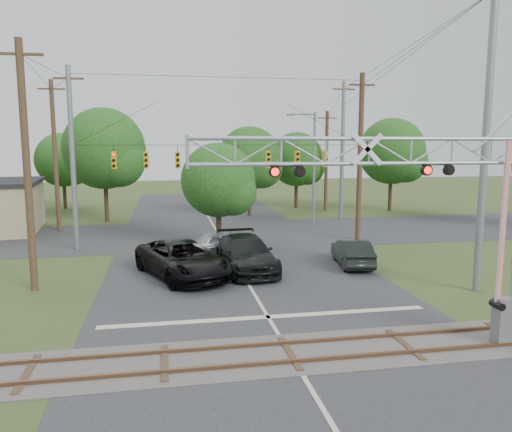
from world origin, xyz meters
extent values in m
plane|color=#374721|center=(0.00, 0.00, 0.00)|extent=(160.00, 160.00, 0.00)
cube|color=#28292B|center=(0.00, 10.00, 0.01)|extent=(14.00, 90.00, 0.02)
cube|color=#28292B|center=(0.00, 24.00, 0.01)|extent=(90.00, 12.00, 0.02)
cube|color=#4A4440|center=(0.00, 2.00, 0.02)|extent=(90.00, 3.20, 0.05)
cube|color=brown|center=(0.00, 1.28, 0.09)|extent=(90.00, 0.12, 0.14)
cube|color=brown|center=(0.00, 2.72, 0.09)|extent=(90.00, 0.12, 0.14)
cube|color=slate|center=(7.28, 1.48, 0.82)|extent=(0.60, 0.49, 1.64)
cube|color=red|center=(7.01, 1.48, 4.14)|extent=(0.15, 0.10, 5.45)
cylinder|color=gray|center=(-9.50, 20.00, 5.75)|extent=(0.32, 0.32, 11.50)
cylinder|color=#3E2F1C|center=(9.50, 20.00, 5.75)|extent=(0.36, 0.36, 11.50)
cylinder|color=black|center=(0.00, 20.00, 6.66)|extent=(19.00, 0.03, 0.03)
cube|color=#EAA710|center=(-7.00, 20.00, 5.71)|extent=(0.30, 0.30, 1.10)
cube|color=#EAA710|center=(-5.00, 20.00, 5.71)|extent=(0.30, 0.30, 1.10)
cube|color=#EAA710|center=(-3.00, 20.00, 5.71)|extent=(0.30, 0.30, 1.10)
cube|color=#EAA710|center=(-1.00, 20.00, 5.71)|extent=(0.30, 0.30, 1.10)
cube|color=#EAA710|center=(1.00, 20.00, 5.71)|extent=(0.30, 0.30, 1.10)
cube|color=#EAA710|center=(3.00, 20.00, 5.71)|extent=(0.30, 0.30, 1.10)
cube|color=#EAA710|center=(5.00, 20.00, 5.71)|extent=(0.30, 0.30, 1.10)
cube|color=#EAA710|center=(7.00, 20.00, 5.71)|extent=(0.30, 0.30, 1.10)
imported|color=black|center=(-3.06, 12.18, 0.93)|extent=(5.35, 7.34, 1.85)
imported|color=black|center=(0.35, 12.96, 0.91)|extent=(2.96, 6.45, 1.83)
imported|color=#AEB0B6|center=(-0.38, 17.00, 0.73)|extent=(4.53, 2.55, 1.45)
imported|color=black|center=(6.34, 12.94, 0.75)|extent=(2.22, 4.73, 1.50)
cylinder|color=gray|center=(8.48, 27.46, 4.67)|extent=(0.21, 0.21, 9.35)
cylinder|color=gray|center=(7.44, 27.46, 9.14)|extent=(2.08, 0.12, 0.12)
cube|color=slate|center=(6.40, 27.46, 9.09)|extent=(0.62, 0.26, 0.16)
cylinder|color=#3E2F1C|center=(-12.08, 27.66, 5.76)|extent=(0.34, 0.34, 11.52)
cube|color=#3E2F1C|center=(-12.08, 27.66, 10.82)|extent=(2.00, 0.12, 0.12)
cylinder|color=gray|center=(11.80, 29.84, 6.08)|extent=(0.34, 0.34, 12.17)
cube|color=#3E2F1C|center=(11.80, 29.84, 11.47)|extent=(2.00, 0.12, 0.12)
cylinder|color=#3E2F1C|center=(-9.96, 11.14, 5.67)|extent=(0.34, 0.34, 11.34)
cube|color=#3E2F1C|center=(-9.96, 11.14, 10.64)|extent=(2.00, 0.12, 0.12)
cylinder|color=gray|center=(10.22, 7.29, 6.97)|extent=(0.34, 0.34, 13.94)
cylinder|color=#3E2F1C|center=(12.11, 35.20, 4.97)|extent=(0.34, 0.34, 9.93)
cube|color=#3E2F1C|center=(12.11, 35.20, 9.23)|extent=(2.00, 0.12, 0.12)
cylinder|color=#39291A|center=(-14.19, 41.59, 1.80)|extent=(0.36, 0.36, 3.60)
sphere|color=#144714|center=(-14.19, 41.59, 5.07)|extent=(5.56, 5.56, 5.56)
cylinder|color=#39291A|center=(-8.91, 31.67, 2.24)|extent=(0.36, 0.36, 4.49)
sphere|color=#144714|center=(-8.91, 31.67, 6.32)|extent=(6.93, 6.93, 6.93)
cylinder|color=#39291A|center=(-0.44, 19.35, 1.56)|extent=(0.36, 0.36, 3.13)
sphere|color=#144714|center=(-0.44, 19.35, 4.41)|extent=(4.84, 4.84, 4.84)
cylinder|color=#39291A|center=(3.96, 33.18, 1.91)|extent=(0.36, 0.36, 3.82)
sphere|color=#144714|center=(3.96, 33.18, 5.39)|extent=(5.91, 5.91, 5.91)
cylinder|color=#39291A|center=(9.68, 37.69, 1.82)|extent=(0.36, 0.36, 3.63)
sphere|color=#144714|center=(9.68, 37.69, 5.12)|extent=(5.61, 5.61, 5.61)
cylinder|color=#39291A|center=(18.42, 33.83, 2.12)|extent=(0.36, 0.36, 4.25)
sphere|color=#144714|center=(18.42, 33.83, 5.99)|extent=(6.57, 6.57, 6.57)
camera|label=1|loc=(-3.84, -12.89, 6.79)|focal=35.00mm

